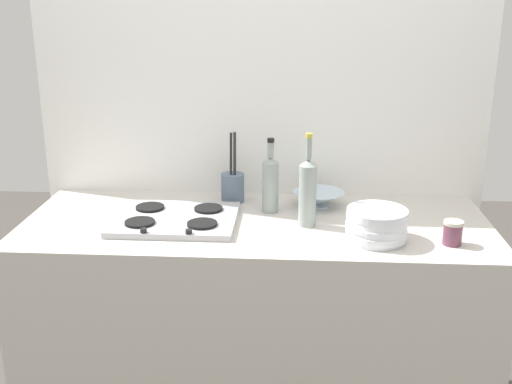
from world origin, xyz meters
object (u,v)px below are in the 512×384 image
at_px(stovetop_hob, 175,219).
at_px(wine_bottle_mid_left, 270,183).
at_px(wine_bottle_leftmost, 308,191).
at_px(condiment_jar_front, 453,233).
at_px(plate_stack, 377,225).
at_px(mixing_bowl, 319,198).
at_px(utensil_crock, 233,186).

bearing_deg(stovetop_hob, wine_bottle_mid_left, 22.31).
height_order(wine_bottle_leftmost, wine_bottle_mid_left, wine_bottle_leftmost).
relative_size(wine_bottle_leftmost, wine_bottle_mid_left, 1.18).
bearing_deg(stovetop_hob, condiment_jar_front, -8.59).
height_order(plate_stack, mixing_bowl, plate_stack).
bearing_deg(wine_bottle_mid_left, condiment_jar_front, -24.74).
height_order(plate_stack, wine_bottle_mid_left, wine_bottle_mid_left).
xyz_separation_m(stovetop_hob, wine_bottle_leftmost, (0.50, 0.00, 0.12)).
bearing_deg(condiment_jar_front, plate_stack, 174.71).
bearing_deg(plate_stack, wine_bottle_leftmost, 151.98).
height_order(wine_bottle_mid_left, utensil_crock, wine_bottle_mid_left).
xyz_separation_m(plate_stack, wine_bottle_mid_left, (-0.39, 0.28, 0.06)).
xyz_separation_m(stovetop_hob, plate_stack, (0.75, -0.13, 0.04)).
height_order(stovetop_hob, mixing_bowl, mixing_bowl).
height_order(mixing_bowl, utensil_crock, utensil_crock).
bearing_deg(utensil_crock, mixing_bowl, -6.48).
bearing_deg(utensil_crock, wine_bottle_mid_left, -34.88).
distance_m(wine_bottle_mid_left, utensil_crock, 0.21).
height_order(wine_bottle_leftmost, mixing_bowl, wine_bottle_leftmost).
height_order(wine_bottle_mid_left, mixing_bowl, wine_bottle_mid_left).
height_order(wine_bottle_leftmost, utensil_crock, wine_bottle_leftmost).
distance_m(plate_stack, wine_bottle_mid_left, 0.48).
distance_m(wine_bottle_leftmost, wine_bottle_mid_left, 0.21).
distance_m(wine_bottle_leftmost, condiment_jar_front, 0.54).
distance_m(stovetop_hob, wine_bottle_mid_left, 0.40).
relative_size(plate_stack, wine_bottle_leftmost, 0.63).
relative_size(plate_stack, condiment_jar_front, 2.56).
height_order(plate_stack, wine_bottle_leftmost, wine_bottle_leftmost).
bearing_deg(wine_bottle_mid_left, stovetop_hob, -157.69).
xyz_separation_m(wine_bottle_leftmost, mixing_bowl, (0.05, 0.22, -0.10)).
height_order(stovetop_hob, plate_stack, plate_stack).
bearing_deg(plate_stack, stovetop_hob, 170.27).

